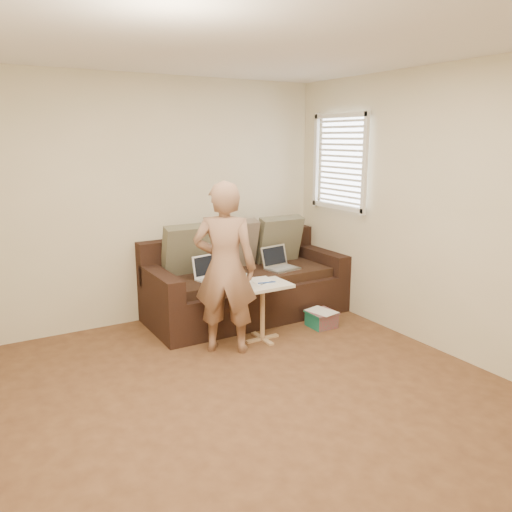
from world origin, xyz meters
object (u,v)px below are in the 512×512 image
laptop_white (215,280)px  person (225,268)px  striped_box (322,319)px  sofa (247,279)px  drinking_glass (244,280)px  laptop_silver (283,269)px  side_table (262,312)px

laptop_white → person: (-0.18, -0.59, 0.28)m
person → striped_box: size_ratio=5.79×
sofa → drinking_glass: bearing=-121.7°
laptop_silver → side_table: bearing=-146.3°
drinking_glass → striped_box: bearing=-3.5°
laptop_silver → drinking_glass: (-0.79, -0.51, 0.12)m
sofa → striped_box: sofa is taller
laptop_silver → person: (-1.02, -0.59, 0.28)m
side_table → drinking_glass: size_ratio=4.82×
sofa → side_table: size_ratio=3.81×
person → striped_box: bearing=-143.3°
laptop_silver → sofa: bearing=151.5°
sofa → laptop_silver: 0.42m
side_table → striped_box: size_ratio=2.09×
laptop_white → striped_box: size_ratio=1.26×
side_table → laptop_silver: bearing=42.6°
sofa → laptop_white: 0.49m
sofa → laptop_white: size_ratio=6.32×
side_table → sofa: bearing=73.0°
side_table → drinking_glass: 0.40m
laptop_silver → striped_box: laptop_silver is taller
laptop_silver → side_table: (-0.60, -0.55, -0.23)m
drinking_glass → striped_box: size_ratio=0.43×
laptop_silver → drinking_glass: 0.94m
sofa → person: bearing=-131.2°
laptop_silver → drinking_glass: bearing=-156.0°
sofa → person: size_ratio=1.37×
person → striped_box: person is taller
drinking_glass → laptop_white: bearing=96.7°
sofa → side_table: bearing=-107.0°
laptop_white → person: bearing=-118.3°
striped_box → laptop_silver: bearing=102.9°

